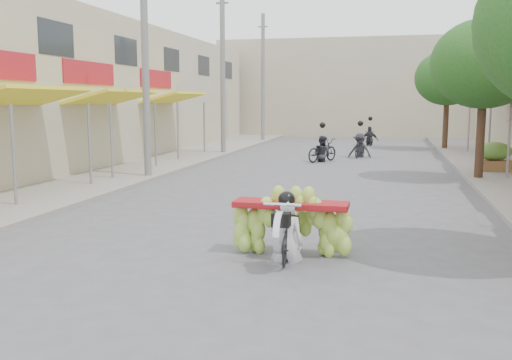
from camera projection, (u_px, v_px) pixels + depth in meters
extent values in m
plane|color=#57565B|center=(159.00, 334.00, 6.49)|extent=(120.00, 120.00, 0.00)
cube|color=gray|center=(142.00, 166.00, 22.52)|extent=(4.00, 60.00, 0.12)
cube|color=#B5AB8F|center=(10.00, 91.00, 22.27)|extent=(8.00, 40.00, 6.00)
cube|color=yellow|center=(26.00, 96.00, 15.42)|extent=(1.77, 4.00, 0.53)
cylinder|color=slate|center=(14.00, 157.00, 13.71)|extent=(0.08, 0.08, 2.55)
cylinder|color=slate|center=(90.00, 146.00, 17.18)|extent=(0.08, 0.08, 2.55)
cube|color=yellow|center=(113.00, 97.00, 20.24)|extent=(1.77, 4.00, 0.53)
cylinder|color=slate|center=(112.00, 142.00, 18.53)|extent=(0.08, 0.08, 2.55)
cylinder|color=slate|center=(155.00, 136.00, 22.00)|extent=(0.08, 0.08, 2.55)
cube|color=#A41522|center=(89.00, 73.00, 20.32)|extent=(0.10, 3.50, 0.80)
cube|color=yellow|center=(174.00, 98.00, 26.03)|extent=(1.77, 4.00, 0.53)
cylinder|color=slate|center=(178.00, 132.00, 24.31)|extent=(0.08, 0.08, 2.55)
cylinder|color=slate|center=(204.00, 128.00, 27.79)|extent=(0.08, 0.08, 2.55)
cube|color=#A41522|center=(156.00, 79.00, 26.11)|extent=(0.10, 3.50, 0.80)
cube|color=#1E2328|center=(56.00, 38.00, 18.26)|extent=(0.08, 2.00, 1.10)
cube|color=#1E2328|center=(126.00, 51.00, 23.08)|extent=(0.08, 2.00, 1.10)
cube|color=#1E2328|center=(171.00, 60.00, 27.90)|extent=(0.08, 2.00, 1.10)
cube|color=#1E2328|center=(203.00, 66.00, 32.73)|extent=(0.08, 2.00, 1.10)
cube|color=#1E2328|center=(227.00, 70.00, 37.55)|extent=(0.08, 2.00, 1.10)
cylinder|color=slate|center=(509.00, 142.00, 18.49)|extent=(0.08, 0.08, 2.55)
cylinder|color=slate|center=(489.00, 136.00, 22.16)|extent=(0.08, 0.08, 2.55)
cube|color=#B42818|center=(495.00, 98.00, 25.72)|extent=(1.77, 4.20, 0.53)
cylinder|color=slate|center=(481.00, 132.00, 24.28)|extent=(0.08, 0.08, 2.55)
cylinder|color=slate|center=(469.00, 128.00, 27.94)|extent=(0.08, 0.08, 2.55)
cube|color=#B5AB8F|center=(356.00, 89.00, 42.65)|extent=(20.00, 6.00, 7.00)
cylinder|color=slate|center=(145.00, 58.00, 18.72)|extent=(0.24, 0.24, 8.00)
cylinder|color=slate|center=(223.00, 72.00, 27.40)|extent=(0.24, 0.24, 8.00)
cube|color=slate|center=(222.00, 3.00, 26.96)|extent=(0.60, 0.08, 0.08)
cylinder|color=slate|center=(263.00, 79.00, 36.08)|extent=(0.24, 0.24, 8.00)
cube|color=slate|center=(263.00, 27.00, 35.64)|extent=(0.60, 0.08, 0.08)
cylinder|color=#3A2719|center=(481.00, 132.00, 18.55)|extent=(0.28, 0.28, 3.20)
ellipsoid|color=#22521A|center=(484.00, 64.00, 18.25)|extent=(3.40, 3.40, 2.90)
cylinder|color=#3A2719|center=(446.00, 120.00, 30.13)|extent=(0.28, 0.28, 3.20)
ellipsoid|color=#22521A|center=(448.00, 78.00, 29.82)|extent=(3.40, 3.40, 2.90)
cube|color=brown|center=(494.00, 164.00, 20.47)|extent=(1.20, 0.80, 0.50)
ellipsoid|color=#578B34|center=(495.00, 148.00, 20.39)|extent=(1.20, 0.88, 0.66)
imported|color=black|center=(287.00, 234.00, 9.40)|extent=(0.55, 1.54, 0.89)
cylinder|color=silver|center=(280.00, 232.00, 8.75)|extent=(0.10, 0.66, 0.66)
cube|color=black|center=(281.00, 220.00, 8.82)|extent=(0.28, 0.22, 0.22)
cylinder|color=silver|center=(282.00, 205.00, 8.89)|extent=(0.60, 0.05, 0.05)
cube|color=maroon|center=(291.00, 204.00, 9.68)|extent=(1.94, 0.55, 0.10)
imported|color=silver|center=(287.00, 197.00, 9.27)|extent=(0.55, 0.41, 1.53)
sphere|color=black|center=(287.00, 153.00, 9.13)|extent=(0.28, 0.28, 0.28)
imported|color=silver|center=(487.00, 146.00, 20.64)|extent=(0.92, 0.60, 1.77)
imported|color=black|center=(322.00, 150.00, 24.57)|extent=(1.46, 1.85, 0.99)
imported|color=#282830|center=(322.00, 136.00, 24.48)|extent=(0.93, 0.82, 1.65)
sphere|color=black|center=(322.00, 125.00, 24.42)|extent=(0.26, 0.26, 0.26)
imported|color=black|center=(360.00, 146.00, 26.38)|extent=(0.83, 1.83, 1.04)
imported|color=#282830|center=(360.00, 133.00, 26.29)|extent=(1.14, 0.74, 1.65)
sphere|color=black|center=(360.00, 123.00, 26.23)|extent=(0.26, 0.26, 0.26)
imported|color=black|center=(370.00, 139.00, 33.35)|extent=(0.71, 1.50, 0.82)
imported|color=#282830|center=(370.00, 126.00, 33.25)|extent=(1.03, 0.66, 1.65)
sphere|color=black|center=(370.00, 119.00, 33.19)|extent=(0.26, 0.26, 0.26)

